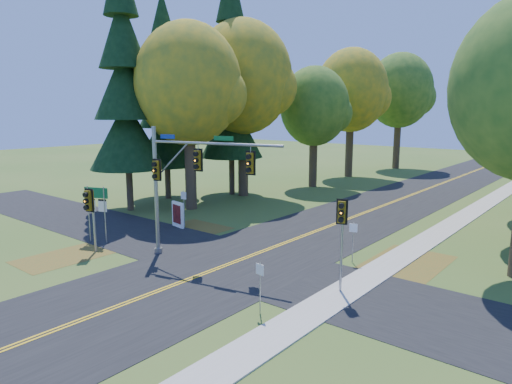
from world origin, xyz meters
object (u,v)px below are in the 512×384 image
Objects in this scene: traffic_mast at (184,175)px; info_kiosk at (178,215)px; route_sign_cluster at (97,203)px; east_signal_pole at (342,222)px.

traffic_mast is 7.47m from info_kiosk.
route_sign_cluster reaches higher than info_kiosk.
traffic_mast is at bearing -27.62° from info_kiosk.
traffic_mast is at bearing 167.26° from east_signal_pole.
info_kiosk is at bearing 148.21° from east_signal_pole.
info_kiosk is (0.90, 5.29, -1.51)m from route_sign_cluster.
traffic_mast reaches higher than info_kiosk.
route_sign_cluster is at bearing -89.66° from info_kiosk.
east_signal_pole is at bearing -2.63° from info_kiosk.
route_sign_cluster is 5.57m from info_kiosk.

